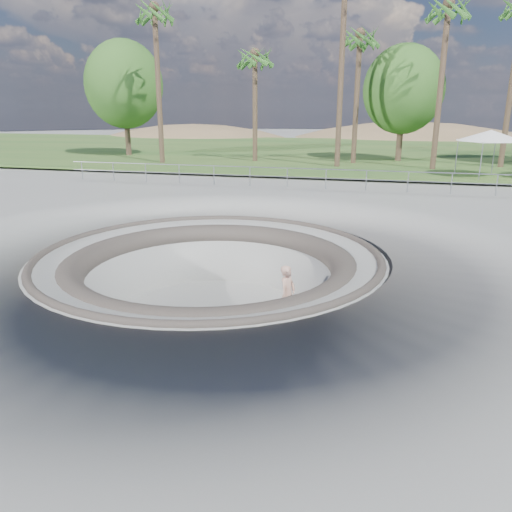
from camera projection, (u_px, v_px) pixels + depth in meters
The scene contains 14 objects.
ground at pixel (210, 254), 14.83m from camera, with size 180.00×180.00×0.00m, color gray.
skate_bowl at pixel (211, 311), 15.36m from camera, with size 14.00×14.00×4.10m.
grass_strip at pixel (333, 151), 46.28m from camera, with size 180.00×36.00×0.12m.
distant_hills at pixel (376, 191), 68.95m from camera, with size 103.20×45.00×28.60m.
safety_railing at pixel (287, 177), 25.75m from camera, with size 25.00×0.06×1.03m.
skateboard at pixel (287, 323), 14.50m from camera, with size 0.80×0.42×0.08m.
skater at pixel (287, 295), 14.24m from camera, with size 0.64×0.42×1.74m, color tan.
canopy_white at pixel (491, 136), 28.61m from camera, with size 4.76×4.76×2.64m.
palm_a at pixel (155, 17), 33.54m from camera, with size 2.60×2.60×11.22m.
palm_b at pixel (255, 60), 35.37m from camera, with size 2.60×2.60×8.46m.
palm_d at pixel (360, 41), 33.73m from camera, with size 2.60×2.60×9.57m.
palm_e at pixel (448, 14), 29.97m from camera, with size 2.60×2.60×10.78m.
bushy_tree_left at pixel (124, 85), 40.32m from camera, with size 6.39×5.81×9.22m.
bushy_tree_mid at pixel (404, 90), 36.12m from camera, with size 5.80×5.27×8.37m.
Camera 1 is at (4.90, -13.41, 4.23)m, focal length 35.00 mm.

